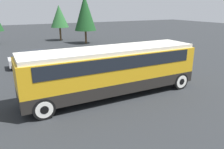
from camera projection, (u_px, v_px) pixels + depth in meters
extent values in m
plane|color=#26282B|center=(112.00, 95.00, 13.27)|extent=(120.00, 120.00, 0.00)
cube|color=black|center=(112.00, 83.00, 13.04)|extent=(10.48, 2.50, 0.66)
cube|color=gold|center=(112.00, 65.00, 12.71)|extent=(10.48, 2.50, 1.55)
cube|color=black|center=(112.00, 59.00, 12.60)|extent=(9.22, 2.54, 0.70)
cube|color=silver|center=(112.00, 50.00, 12.45)|extent=(10.27, 2.30, 0.22)
cube|color=gold|center=(177.00, 59.00, 15.03)|extent=(0.36, 2.40, 1.77)
cylinder|color=black|center=(180.00, 81.00, 14.10)|extent=(1.06, 0.28, 1.06)
cylinder|color=silver|center=(180.00, 81.00, 14.10)|extent=(0.83, 0.30, 0.83)
cylinder|color=black|center=(180.00, 81.00, 14.10)|extent=(0.40, 0.32, 0.40)
cylinder|color=black|center=(158.00, 72.00, 16.03)|extent=(1.06, 0.28, 1.06)
cylinder|color=silver|center=(158.00, 72.00, 16.03)|extent=(0.83, 0.30, 0.83)
cylinder|color=black|center=(158.00, 72.00, 16.03)|extent=(0.40, 0.32, 0.40)
cylinder|color=black|center=(44.00, 109.00, 10.27)|extent=(1.06, 0.28, 1.06)
cylinder|color=silver|center=(44.00, 109.00, 10.27)|extent=(0.83, 0.30, 0.83)
cylinder|color=black|center=(44.00, 109.00, 10.27)|extent=(0.40, 0.32, 0.40)
cylinder|color=black|center=(36.00, 93.00, 12.20)|extent=(1.06, 0.28, 1.06)
cylinder|color=silver|center=(36.00, 93.00, 12.20)|extent=(0.83, 0.30, 0.83)
cylinder|color=black|center=(36.00, 93.00, 12.20)|extent=(0.40, 0.32, 0.40)
cube|color=#BCBCC1|center=(34.00, 60.00, 19.43)|extent=(4.22, 1.71, 0.61)
cube|color=black|center=(32.00, 54.00, 19.19)|extent=(2.19, 1.54, 0.49)
cylinder|color=black|center=(55.00, 62.00, 19.57)|extent=(0.69, 0.22, 0.69)
cylinder|color=black|center=(55.00, 62.00, 19.57)|extent=(0.26, 0.26, 0.26)
cylinder|color=black|center=(51.00, 59.00, 20.86)|extent=(0.69, 0.22, 0.69)
cylinder|color=black|center=(51.00, 59.00, 20.86)|extent=(0.26, 0.26, 0.26)
cylinder|color=black|center=(16.00, 67.00, 18.13)|extent=(0.69, 0.22, 0.69)
cylinder|color=black|center=(16.00, 67.00, 18.13)|extent=(0.26, 0.26, 0.26)
cylinder|color=black|center=(14.00, 63.00, 19.43)|extent=(0.69, 0.22, 0.69)
cylinder|color=black|center=(14.00, 63.00, 19.43)|extent=(0.26, 0.26, 0.26)
cube|color=navy|center=(128.00, 61.00, 19.07)|extent=(4.52, 1.90, 0.64)
cube|color=black|center=(126.00, 54.00, 18.81)|extent=(2.35, 1.71, 0.57)
cylinder|color=black|center=(150.00, 63.00, 19.20)|extent=(0.70, 0.22, 0.70)
cylinder|color=black|center=(150.00, 63.00, 19.20)|extent=(0.27, 0.26, 0.27)
cylinder|color=black|center=(139.00, 59.00, 20.65)|extent=(0.70, 0.22, 0.70)
cylinder|color=black|center=(139.00, 59.00, 20.65)|extent=(0.27, 0.26, 0.27)
cylinder|color=black|center=(114.00, 68.00, 17.63)|extent=(0.70, 0.22, 0.70)
cylinder|color=black|center=(114.00, 68.00, 17.63)|extent=(0.27, 0.26, 0.27)
cylinder|color=black|center=(105.00, 64.00, 19.08)|extent=(0.70, 0.22, 0.70)
cylinder|color=black|center=(105.00, 64.00, 19.08)|extent=(0.27, 0.26, 0.27)
cube|color=#2D5638|center=(107.00, 54.00, 21.86)|extent=(4.59, 1.77, 0.61)
cube|color=black|center=(106.00, 49.00, 21.61)|extent=(2.39, 1.59, 0.56)
cylinder|color=black|center=(127.00, 56.00, 22.06)|extent=(0.68, 0.22, 0.68)
cylinder|color=black|center=(127.00, 56.00, 22.06)|extent=(0.26, 0.26, 0.26)
cylinder|color=black|center=(119.00, 53.00, 23.41)|extent=(0.68, 0.22, 0.68)
cylinder|color=black|center=(119.00, 53.00, 23.41)|extent=(0.26, 0.26, 0.26)
cylinder|color=black|center=(94.00, 60.00, 20.45)|extent=(0.68, 0.22, 0.68)
cylinder|color=black|center=(94.00, 60.00, 20.45)|extent=(0.26, 0.26, 0.26)
cylinder|color=black|center=(88.00, 57.00, 21.79)|extent=(0.68, 0.22, 0.68)
cylinder|color=black|center=(88.00, 57.00, 21.79)|extent=(0.26, 0.26, 0.26)
cylinder|color=brown|center=(86.00, 37.00, 31.64)|extent=(0.28, 0.28, 1.86)
cone|color=#19471E|center=(85.00, 13.00, 30.64)|extent=(3.05, 3.05, 4.88)
cylinder|color=brown|center=(60.00, 34.00, 34.32)|extent=(0.28, 0.28, 2.05)
cone|color=#28602D|center=(59.00, 16.00, 33.52)|extent=(2.73, 2.73, 3.33)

